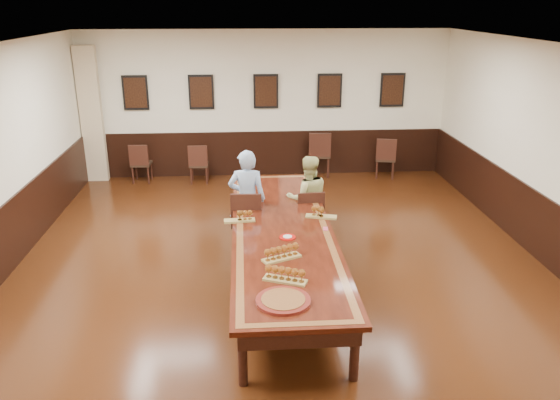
{
  "coord_description": "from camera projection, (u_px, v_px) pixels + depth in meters",
  "views": [
    {
      "loc": [
        -0.52,
        -7.01,
        3.76
      ],
      "look_at": [
        0.0,
        0.5,
        1.0
      ],
      "focal_mm": 35.0,
      "sensor_mm": 36.0,
      "label": 1
    }
  ],
  "objects": [
    {
      "name": "spare_chair_b",
      "position": [
        199.0,
        163.0,
        11.85
      ],
      "size": [
        0.41,
        0.45,
        0.87
      ],
      "primitive_type": null,
      "rotation": [
        0.0,
        0.0,
        3.13
      ],
      "color": "black",
      "rests_on": "floor"
    },
    {
      "name": "ceiling",
      "position": [
        283.0,
        47.0,
        6.79
      ],
      "size": [
        8.0,
        10.0,
        0.02
      ],
      "primitive_type": "cube",
      "color": "white",
      "rests_on": "floor"
    },
    {
      "name": "chair_woman",
      "position": [
        309.0,
        215.0,
        8.9
      ],
      "size": [
        0.47,
        0.5,
        0.92
      ],
      "primitive_type": null,
      "rotation": [
        0.0,
        0.0,
        3.22
      ],
      "color": "black",
      "rests_on": "floor"
    },
    {
      "name": "pink_phone",
      "position": [
        325.0,
        229.0,
        7.62
      ],
      "size": [
        0.08,
        0.14,
        0.01
      ],
      "primitive_type": "cube",
      "rotation": [
        0.0,
        0.0,
        -0.12
      ],
      "color": "#CE4461",
      "rests_on": "conference_table"
    },
    {
      "name": "flight_b",
      "position": [
        320.0,
        213.0,
        8.01
      ],
      "size": [
        0.48,
        0.24,
        0.17
      ],
      "color": "olive",
      "rests_on": "conference_table"
    },
    {
      "name": "floor",
      "position": [
        282.0,
        277.0,
        7.89
      ],
      "size": [
        8.0,
        10.0,
        0.02
      ],
      "primitive_type": "cube",
      "color": "black",
      "rests_on": "ground"
    },
    {
      "name": "posters",
      "position": [
        266.0,
        91.0,
        11.86
      ],
      "size": [
        6.14,
        0.04,
        0.74
      ],
      "color": "black",
      "rests_on": "wall_back"
    },
    {
      "name": "red_plate_grp",
      "position": [
        288.0,
        237.0,
        7.33
      ],
      "size": [
        0.22,
        0.22,
        0.03
      ],
      "color": "#AF110B",
      "rests_on": "conference_table"
    },
    {
      "name": "curtain",
      "position": [
        91.0,
        115.0,
        11.66
      ],
      "size": [
        0.45,
        0.18,
        2.9
      ],
      "primitive_type": "cube",
      "color": "#C9B28A",
      "rests_on": "floor"
    },
    {
      "name": "spare_chair_d",
      "position": [
        386.0,
        157.0,
        12.2
      ],
      "size": [
        0.53,
        0.56,
        0.92
      ],
      "primitive_type": null,
      "rotation": [
        0.0,
        0.0,
        2.9
      ],
      "color": "black",
      "rests_on": "floor"
    },
    {
      "name": "person_man",
      "position": [
        247.0,
        199.0,
        8.6
      ],
      "size": [
        0.61,
        0.42,
        1.61
      ],
      "primitive_type": "imported",
      "rotation": [
        0.0,
        0.0,
        3.08
      ],
      "color": "#4F86C6",
      "rests_on": "floor"
    },
    {
      "name": "flight_c",
      "position": [
        282.0,
        253.0,
        6.7
      ],
      "size": [
        0.51,
        0.35,
        0.19
      ],
      "color": "olive",
      "rests_on": "conference_table"
    },
    {
      "name": "person_woman",
      "position": [
        308.0,
        198.0,
        8.9
      ],
      "size": [
        0.76,
        0.61,
        1.44
      ],
      "primitive_type": "imported",
      "rotation": [
        0.0,
        0.0,
        3.22
      ],
      "color": "#C7C87D",
      "rests_on": "floor"
    },
    {
      "name": "chair_man",
      "position": [
        247.0,
        220.0,
        8.61
      ],
      "size": [
        0.51,
        0.55,
        1.01
      ],
      "primitive_type": null,
      "rotation": [
        0.0,
        0.0,
        3.08
      ],
      "color": "black",
      "rests_on": "floor"
    },
    {
      "name": "spare_chair_a",
      "position": [
        141.0,
        162.0,
        11.9
      ],
      "size": [
        0.43,
        0.46,
        0.87
      ],
      "primitive_type": null,
      "rotation": [
        0.0,
        0.0,
        3.09
      ],
      "color": "black",
      "rests_on": "floor"
    },
    {
      "name": "conference_table",
      "position": [
        282.0,
        238.0,
        7.68
      ],
      "size": [
        1.4,
        5.0,
        0.76
      ],
      "color": "black",
      "rests_on": "floor"
    },
    {
      "name": "wainscoting",
      "position": [
        282.0,
        245.0,
        7.72
      ],
      "size": [
        8.0,
        10.0,
        1.0
      ],
      "color": "black",
      "rests_on": "floor"
    },
    {
      "name": "wall_back",
      "position": [
        266.0,
        104.0,
        12.03
      ],
      "size": [
        8.0,
        0.02,
        3.2
      ],
      "primitive_type": "cube",
      "color": "#F2EBCB",
      "rests_on": "floor"
    },
    {
      "name": "flight_a",
      "position": [
        242.0,
        216.0,
        7.87
      ],
      "size": [
        0.46,
        0.17,
        0.17
      ],
      "color": "olive",
      "rests_on": "conference_table"
    },
    {
      "name": "flight_d",
      "position": [
        285.0,
        275.0,
        6.17
      ],
      "size": [
        0.52,
        0.33,
        0.19
      ],
      "color": "olive",
      "rests_on": "conference_table"
    },
    {
      "name": "carved_platter",
      "position": [
        283.0,
        301.0,
        5.77
      ],
      "size": [
        0.65,
        0.65,
        0.05
      ],
      "color": "#561511",
      "rests_on": "conference_table"
    },
    {
      "name": "spare_chair_c",
      "position": [
        319.0,
        153.0,
        12.31
      ],
      "size": [
        0.53,
        0.57,
        1.03
      ],
      "primitive_type": null,
      "rotation": [
        0.0,
        0.0,
        3.04
      ],
      "color": "black",
      "rests_on": "floor"
    }
  ]
}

